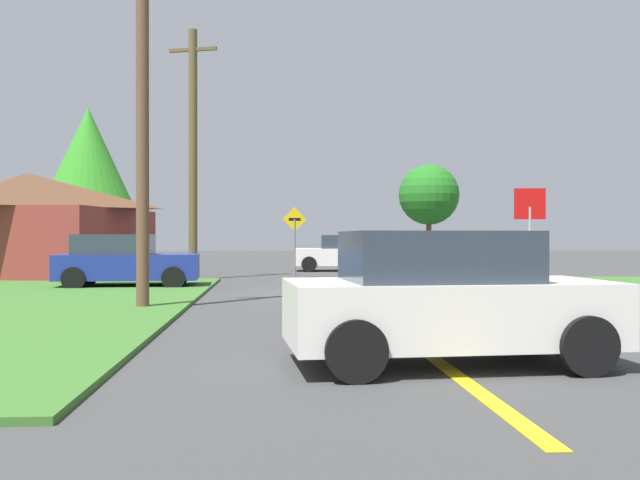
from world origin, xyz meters
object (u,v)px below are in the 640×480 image
Objects in this scene: utility_pole_near at (143,121)px; direction_sign at (295,234)px; utility_pole_mid at (193,152)px; parked_car_near_building at (125,261)px; car_behind_on_main_road at (445,299)px; barn at (28,225)px; car_approaching_junction at (342,253)px; oak_tree_left at (429,195)px; pine_tree_center at (88,162)px; stop_sign at (530,219)px.

utility_pole_near reaches higher than direction_sign.
parked_car_near_building is at bearing -110.65° from utility_pole_mid.
car_behind_on_main_road is 0.44× the size of utility_pole_mid.
utility_pole_mid is 1.01× the size of barn.
oak_tree_left is (5.53, 7.20, 3.06)m from car_approaching_junction.
utility_pole_mid is 17.69m from oak_tree_left.
barn is at bearing 116.74° from utility_pole_near.
utility_pole_mid is (-6.02, -6.19, 3.81)m from car_approaching_junction.
pine_tree_center is at bearing 132.38° from utility_pole_mid.
oak_tree_left is 0.62× the size of barn.
parked_car_near_building is at bearing -137.83° from direction_sign.
car_behind_on_main_road is 1.50× the size of direction_sign.
barn reaches higher than car_behind_on_main_road.
utility_pole_mid is (1.60, 4.24, 3.81)m from parked_car_near_building.
car_behind_on_main_road is (-1.12, -24.11, -0.00)m from car_approaching_junction.
pine_tree_center reaches higher than car_approaching_junction.
pine_tree_center is at bearing 150.20° from direction_sign.
utility_pole_mid is (-4.90, 17.92, 3.82)m from car_behind_on_main_road.
stop_sign is at bearing -31.97° from barn.
pine_tree_center is at bearing 107.38° from utility_pole_near.
utility_pole_near is 1.08× the size of pine_tree_center.
utility_pole_near is at bearing -78.43° from parked_car_near_building.
barn is (-1.52, -3.22, -2.79)m from pine_tree_center.
pine_tree_center reaches higher than barn.
parked_car_near_building and car_behind_on_main_road have the same top height.
stop_sign is 0.51× the size of oak_tree_left.
parked_car_near_building is 0.47× the size of utility_pole_mid.
oak_tree_left reaches higher than direction_sign.
pine_tree_center is at bearing -35.44° from stop_sign.
utility_pole_near is (-4.81, 7.00, 3.19)m from car_behind_on_main_road.
oak_tree_left reaches higher than car_behind_on_main_road.
utility_pole_near is at bearing -63.26° from barn.
barn is at bearing 160.50° from utility_pole_mid.
stop_sign is 0.67× the size of parked_car_near_building.
utility_pole_near is 0.85× the size of utility_pole_mid.
car_approaching_junction is (-3.60, 13.97, -1.21)m from stop_sign.
utility_pole_near is at bearing -72.62° from pine_tree_center.
utility_pole_mid is 1.62× the size of oak_tree_left.
car_approaching_junction is 0.60× the size of pine_tree_center.
direction_sign is at bearing 39.56° from parked_car_near_building.
car_behind_on_main_road is 18.52m from direction_sign.
pine_tree_center reaches higher than car_behind_on_main_road.
utility_pole_mid is at bearing 90.47° from utility_pole_near.
utility_pole_mid is 4.76m from direction_sign.
direction_sign is at bearing 72.59° from utility_pole_near.
stop_sign is 20.03m from pine_tree_center.
car_approaching_junction is 0.47× the size of utility_pole_mid.
barn is (-11.48, 20.25, 1.20)m from car_behind_on_main_road.
utility_pole_mid reaches higher than pine_tree_center.
oak_tree_left reaches higher than stop_sign.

